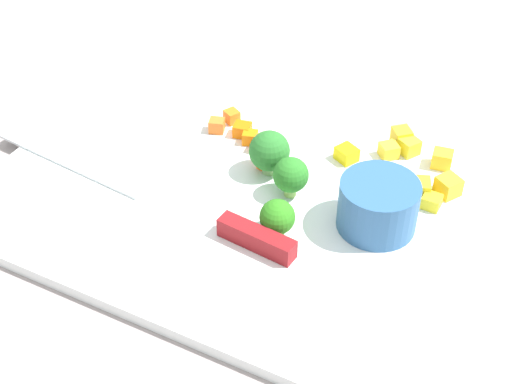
# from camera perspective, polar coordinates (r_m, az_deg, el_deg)

# --- Properties ---
(ground_plane) EXTENTS (4.00, 4.00, 0.00)m
(ground_plane) POSITION_cam_1_polar(r_m,az_deg,el_deg) (0.71, 0.00, -1.35)
(ground_plane) COLOR gray
(cutting_board) EXTENTS (0.50, 0.34, 0.01)m
(cutting_board) POSITION_cam_1_polar(r_m,az_deg,el_deg) (0.71, 0.00, -0.99)
(cutting_board) COLOR white
(cutting_board) RESTS_ON ground_plane
(prep_bowl) EXTENTS (0.07, 0.07, 0.05)m
(prep_bowl) POSITION_cam_1_polar(r_m,az_deg,el_deg) (0.67, 9.22, -1.01)
(prep_bowl) COLOR #2E5A8B
(prep_bowl) RESTS_ON cutting_board
(chef_knife) EXTENTS (0.35, 0.05, 0.02)m
(chef_knife) POSITION_cam_1_polar(r_m,az_deg,el_deg) (0.69, -5.26, -1.29)
(chef_knife) COLOR silver
(chef_knife) RESTS_ON cutting_board
(carrot_dice_0) EXTENTS (0.02, 0.02, 0.01)m
(carrot_dice_0) POSITION_cam_1_polar(r_m,az_deg,el_deg) (0.80, -1.84, 5.74)
(carrot_dice_0) COLOR orange
(carrot_dice_0) RESTS_ON cutting_board
(carrot_dice_1) EXTENTS (0.02, 0.02, 0.01)m
(carrot_dice_1) POSITION_cam_1_polar(r_m,az_deg,el_deg) (0.74, 0.88, 2.19)
(carrot_dice_1) COLOR orange
(carrot_dice_1) RESTS_ON cutting_board
(carrot_dice_2) EXTENTS (0.02, 0.02, 0.01)m
(carrot_dice_2) POSITION_cam_1_polar(r_m,az_deg,el_deg) (0.78, -1.04, 4.73)
(carrot_dice_2) COLOR orange
(carrot_dice_2) RESTS_ON cutting_board
(carrot_dice_3) EXTENTS (0.02, 0.02, 0.01)m
(carrot_dice_3) POSITION_cam_1_polar(r_m,az_deg,el_deg) (0.79, -2.99, 5.05)
(carrot_dice_3) COLOR orange
(carrot_dice_3) RESTS_ON cutting_board
(carrot_dice_4) EXTENTS (0.02, 0.02, 0.01)m
(carrot_dice_4) POSITION_cam_1_polar(r_m,az_deg,el_deg) (0.77, -0.44, 4.14)
(carrot_dice_4) COLOR orange
(carrot_dice_4) RESTS_ON cutting_board
(carrot_dice_5) EXTENTS (0.02, 0.02, 0.01)m
(carrot_dice_5) POSITION_cam_1_polar(r_m,az_deg,el_deg) (0.76, 0.54, 3.57)
(carrot_dice_5) COLOR orange
(carrot_dice_5) RESTS_ON cutting_board
(pepper_dice_0) EXTENTS (0.02, 0.02, 0.01)m
(pepper_dice_0) POSITION_cam_1_polar(r_m,az_deg,el_deg) (0.76, 10.02, 3.11)
(pepper_dice_0) COLOR yellow
(pepper_dice_0) RESTS_ON cutting_board
(pepper_dice_1) EXTENTS (0.02, 0.02, 0.02)m
(pepper_dice_1) POSITION_cam_1_polar(r_m,az_deg,el_deg) (0.76, 13.91, 2.44)
(pepper_dice_1) COLOR yellow
(pepper_dice_1) RESTS_ON cutting_board
(pepper_dice_2) EXTENTS (0.02, 0.02, 0.02)m
(pepper_dice_2) POSITION_cam_1_polar(r_m,az_deg,el_deg) (0.77, 11.52, 3.39)
(pepper_dice_2) COLOR yellow
(pepper_dice_2) RESTS_ON cutting_board
(pepper_dice_3) EXTENTS (0.02, 0.02, 0.01)m
(pepper_dice_3) POSITION_cam_1_polar(r_m,az_deg,el_deg) (0.71, 13.15, -0.72)
(pepper_dice_3) COLOR yellow
(pepper_dice_3) RESTS_ON cutting_board
(pepper_dice_4) EXTENTS (0.02, 0.02, 0.02)m
(pepper_dice_4) POSITION_cam_1_polar(r_m,az_deg,el_deg) (0.78, 10.94, 4.07)
(pepper_dice_4) COLOR yellow
(pepper_dice_4) RESTS_ON cutting_board
(pepper_dice_5) EXTENTS (0.02, 0.02, 0.01)m
(pepper_dice_5) POSITION_cam_1_polar(r_m,az_deg,el_deg) (0.73, 10.07, 1.24)
(pepper_dice_5) COLOR yellow
(pepper_dice_5) RESTS_ON cutting_board
(pepper_dice_6) EXTENTS (0.03, 0.03, 0.02)m
(pepper_dice_6) POSITION_cam_1_polar(r_m,az_deg,el_deg) (0.73, 14.35, 0.43)
(pepper_dice_6) COLOR yellow
(pepper_dice_6) RESTS_ON cutting_board
(pepper_dice_7) EXTENTS (0.03, 0.03, 0.02)m
(pepper_dice_7) POSITION_cam_1_polar(r_m,az_deg,el_deg) (0.72, 12.18, 0.29)
(pepper_dice_7) COLOR yellow
(pepper_dice_7) RESTS_ON cutting_board
(pepper_dice_8) EXTENTS (0.02, 0.02, 0.02)m
(pepper_dice_8) POSITION_cam_1_polar(r_m,az_deg,el_deg) (0.72, 10.41, 0.61)
(pepper_dice_8) COLOR yellow
(pepper_dice_8) RESTS_ON cutting_board
(pepper_dice_9) EXTENTS (0.03, 0.02, 0.01)m
(pepper_dice_9) POSITION_cam_1_polar(r_m,az_deg,el_deg) (0.75, 6.88, 2.88)
(pepper_dice_9) COLOR yellow
(pepper_dice_9) RESTS_ON cutting_board
(broccoli_floret_0) EXTENTS (0.03, 0.03, 0.03)m
(broccoli_floret_0) POSITION_cam_1_polar(r_m,az_deg,el_deg) (0.66, 1.62, -1.93)
(broccoli_floret_0) COLOR #87AB61
(broccoli_floret_0) RESTS_ON cutting_board
(broccoli_floret_1) EXTENTS (0.03, 0.03, 0.04)m
(broccoli_floret_1) POSITION_cam_1_polar(r_m,az_deg,el_deg) (0.70, 2.65, 1.25)
(broccoli_floret_1) COLOR #89B757
(broccoli_floret_1) RESTS_ON cutting_board
(broccoli_floret_2) EXTENTS (0.04, 0.04, 0.05)m
(broccoli_floret_2) POSITION_cam_1_polar(r_m,az_deg,el_deg) (0.72, 1.02, 3.08)
(broccoli_floret_2) COLOR #85AE68
(broccoli_floret_2) RESTS_ON cutting_board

